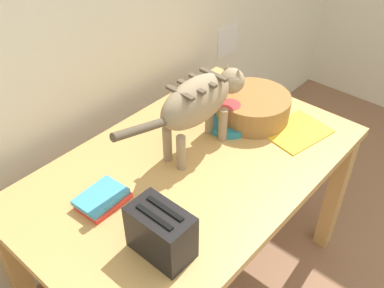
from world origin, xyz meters
name	(u,v)px	position (x,y,z in m)	size (l,w,h in m)	color
wall_rear	(77,1)	(0.00, 1.95, 1.25)	(4.87, 0.11, 2.50)	silver
dining_table	(192,181)	(0.00, 1.35, 0.66)	(1.37, 0.85, 0.75)	tan
cat	(199,101)	(0.10, 1.40, 0.97)	(0.66, 0.15, 0.32)	#998163
saucer_bowl	(229,124)	(0.29, 1.40, 0.76)	(0.19, 0.19, 0.03)	teal
coffee_mug	(230,113)	(0.30, 1.40, 0.82)	(0.13, 0.09, 0.09)	#CF3638
magazine	(296,131)	(0.45, 1.16, 0.75)	(0.27, 0.20, 0.01)	yellow
book_stack	(102,199)	(-0.36, 1.45, 0.77)	(0.18, 0.14, 0.04)	red
wicker_basket	(253,107)	(0.42, 1.36, 0.81)	(0.32, 0.32, 0.11)	olive
toaster	(161,232)	(-0.37, 1.15, 0.84)	(0.12, 0.20, 0.18)	black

